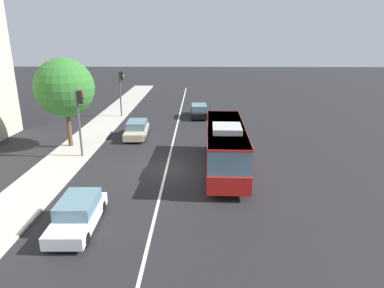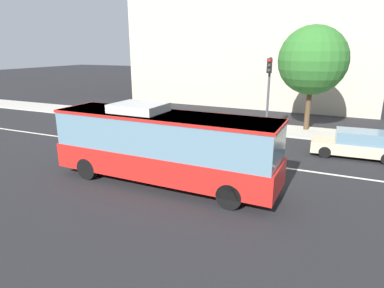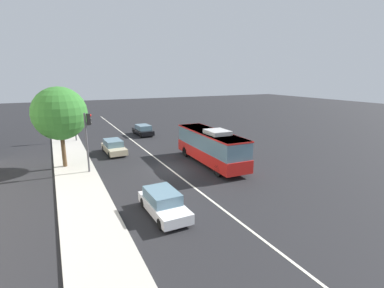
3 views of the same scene
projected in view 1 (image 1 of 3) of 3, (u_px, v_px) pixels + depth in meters
The scene contains 10 objects.
ground_plane at pixel (167, 168), 24.19m from camera, with size 160.00×160.00×0.00m, color black.
sidewalk_kerb at pixel (58, 167), 24.31m from camera, with size 80.00×3.30×0.14m, color #B2ADA3.
lane_centre_line at pixel (167, 168), 24.19m from camera, with size 76.00×0.16×0.01m, color silver.
transit_bus at pixel (225, 145), 23.39m from camera, with size 10.06×2.75×3.46m.
sedan_black at pixel (199, 111), 39.00m from camera, with size 4.57×1.99×1.46m.
sedan_white at pixel (78, 214), 16.60m from camera, with size 4.54×1.90×1.46m.
sedan_beige at pixel (137, 129), 31.38m from camera, with size 4.56×1.96×1.46m.
traffic_light_near_corner at pixel (80, 112), 25.25m from camera, with size 0.34×0.62×5.20m.
traffic_light_mid_block at pixel (121, 86), 38.16m from camera, with size 0.33×0.62×5.20m.
street_tree_kerbside_left at pixel (65, 88), 27.26m from camera, with size 4.66×4.66×7.30m.
Camera 1 is at (-22.49, -2.23, 8.97)m, focal length 32.22 mm.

